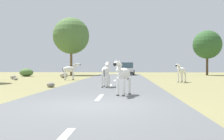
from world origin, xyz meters
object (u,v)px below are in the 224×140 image
Objects in this scene: zebra_0 at (123,74)px; zebra_4 at (70,69)px; zebra_2 at (181,71)px; car_0 at (127,69)px; tree_1 at (207,45)px; rock_2 at (16,79)px; tree_0 at (71,36)px; rock_0 at (13,77)px; zebra_1 at (106,71)px; bush_2 at (26,72)px; rock_3 at (51,85)px; rock_1 at (64,75)px.

zebra_0 is 13.68m from zebra_4.
car_0 is at bearing -36.20° from zebra_2.
tree_1 reaches higher than zebra_4.
tree_0 is at bearing 80.32° from rock_2.
zebra_2 is 2.63× the size of rock_0.
zebra_1 is at bearing -72.18° from tree_0.
bush_2 is 3.67× the size of rock_2.
zebra_0 is 3.11× the size of rock_3.
rock_0 is (-3.10, -11.71, -5.39)m from tree_0.
rock_3 is (-8.87, -5.44, -0.75)m from zebra_2.
tree_1 reaches higher than rock_0.
zebra_4 is 0.20× the size of tree_0.
zebra_4 is 21.39m from tree_1.
car_0 reaches higher than rock_3.
tree_0 is (-12.26, 15.40, 4.68)m from zebra_2.
car_0 is 4.97× the size of rock_1.
zebra_1 is 9.34m from zebra_4.
rock_1 is at bearing -46.21° from zebra_0.
rock_2 is (2.24, -8.04, -0.38)m from bush_2.
zebra_0 reaches higher than zebra_2.
tree_0 reaches higher than tree_1.
bush_2 is at bearing 146.61° from rock_1.
rock_2 is (-8.97, 7.81, -0.86)m from zebra_1.
zebra_2 is 0.19× the size of tree_0.
zebra_4 reaches higher than rock_3.
car_0 is 9.63× the size of rock_2.
tree_0 is 13.26m from rock_0.
zebra_4 is at bearing 68.04° from car_0.
rock_1 is (-1.51, 3.71, -0.65)m from zebra_4.
rock_2 is at bearing -128.27° from rock_1.
zebra_1 is at bearing 7.41° from zebra_4.
zebra_2 is 15.82m from rock_0.
rock_1 is (-6.64, 16.39, -0.62)m from zebra_0.
car_0 reaches higher than rock_0.
zebra_4 is 0.26× the size of tree_1.
bush_2 is at bearing 6.72° from zebra_2.
bush_2 is at bearing 101.72° from rock_0.
zebra_1 reaches higher than bush_2.
car_0 is at bearing -68.62° from zebra_0.
zebra_2 is 17.84m from tree_1.
tree_0 is at bearing -51.06° from zebra_0.
zebra_2 is 0.92× the size of bush_2.
bush_2 is 6.77m from rock_0.
zebra_0 is 15.73m from rock_2.
rock_2 is (-3.40, -4.32, -0.20)m from rock_1.
rock_0 is 5.17m from rock_1.
rock_3 is (6.49, -9.13, -0.04)m from rock_0.
zebra_0 is 10.76m from zebra_2.
zebra_2 is at bearing -51.49° from tree_0.
zebra_2 reaches higher than rock_1.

